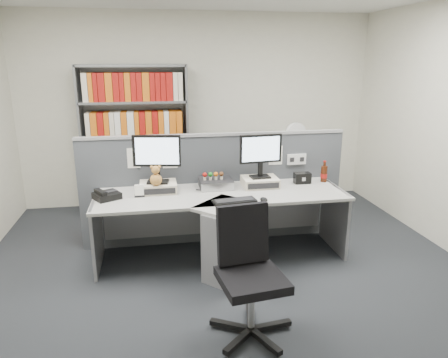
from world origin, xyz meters
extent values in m
plane|color=#2C3034|center=(0.00, 0.00, 0.00)|extent=(5.50, 5.50, 0.00)
cube|color=silver|center=(0.00, 2.75, 1.35)|extent=(5.00, 0.04, 2.70)
cube|color=#484C52|center=(0.00, 1.25, 0.62)|extent=(3.00, 0.05, 1.25)
cube|color=#A5A5AB|center=(0.00, 1.25, 1.26)|extent=(3.00, 0.07, 0.03)
cube|color=white|center=(0.95, 1.22, 0.95)|extent=(0.22, 0.04, 0.12)
cube|color=white|center=(-0.90, 1.22, 1.05)|extent=(0.16, 0.00, 0.22)
cube|color=white|center=(-0.50, 1.22, 1.05)|extent=(0.16, 0.00, 0.22)
cube|color=white|center=(0.70, 1.22, 1.05)|extent=(0.16, 0.00, 0.22)
cube|color=#ADACA6|center=(0.00, 0.82, 0.70)|extent=(2.60, 0.80, 0.03)
cube|color=#ADACA6|center=(0.00, 0.42, 0.70)|extent=(0.74, 0.74, 0.03)
cube|color=gray|center=(0.00, 0.30, 0.34)|extent=(0.57, 0.57, 0.69)
cube|color=gray|center=(-1.28, 0.82, 0.36)|extent=(0.03, 0.70, 0.72)
cube|color=gray|center=(1.28, 0.82, 0.36)|extent=(0.03, 0.70, 0.72)
cube|color=gray|center=(0.00, 1.18, 0.35)|extent=(2.50, 0.02, 0.45)
cube|color=beige|center=(-0.64, 0.98, 0.77)|extent=(0.38, 0.30, 0.10)
cube|color=black|center=(-0.64, 0.83, 0.77)|extent=(0.34, 0.01, 0.06)
cube|color=beige|center=(0.46, 0.98, 0.77)|extent=(0.38, 0.30, 0.10)
cube|color=black|center=(0.46, 0.83, 0.77)|extent=(0.34, 0.01, 0.06)
cube|color=black|center=(-0.64, 0.98, 0.83)|extent=(0.24, 0.19, 0.02)
cube|color=black|center=(-0.64, 0.98, 0.92)|extent=(0.05, 0.04, 0.18)
cube|color=black|center=(-0.64, 0.98, 1.16)|extent=(0.49, 0.12, 0.32)
cube|color=#CBE3FD|center=(-0.64, 0.96, 1.16)|extent=(0.44, 0.08, 0.28)
cube|color=black|center=(0.46, 0.98, 0.83)|extent=(0.22, 0.17, 0.02)
cube|color=black|center=(0.46, 0.98, 0.91)|extent=(0.05, 0.03, 0.17)
cube|color=black|center=(0.46, 0.98, 1.14)|extent=(0.47, 0.08, 0.31)
cube|color=#CBE3FD|center=(0.46, 0.96, 1.14)|extent=(0.42, 0.04, 0.26)
cube|color=black|center=(-0.03, 1.03, 0.77)|extent=(0.35, 0.31, 0.09)
cube|color=silver|center=(-0.03, 0.87, 0.77)|extent=(0.35, 0.01, 0.09)
cylinder|color=beige|center=(-0.15, 1.01, 0.83)|extent=(0.03, 0.03, 0.03)
sphere|color=#A5140F|center=(-0.15, 1.01, 0.87)|extent=(0.05, 0.05, 0.05)
cylinder|color=beige|center=(-0.09, 1.01, 0.83)|extent=(0.03, 0.03, 0.03)
sphere|color=#19721E|center=(-0.09, 1.01, 0.87)|extent=(0.05, 0.05, 0.05)
cylinder|color=beige|center=(-0.03, 1.01, 0.83)|extent=(0.03, 0.03, 0.03)
sphere|color=orange|center=(-0.03, 1.01, 0.87)|extent=(0.05, 0.05, 0.05)
cylinder|color=beige|center=(0.03, 1.01, 0.83)|extent=(0.03, 0.03, 0.03)
sphere|color=#593319|center=(0.03, 1.01, 0.87)|extent=(0.05, 0.05, 0.05)
cube|color=black|center=(0.08, 0.51, 0.73)|extent=(0.44, 0.22, 0.02)
cube|color=black|center=(0.08, 0.51, 0.75)|extent=(0.39, 0.16, 0.01)
ellipsoid|color=black|center=(0.36, 0.47, 0.74)|extent=(0.07, 0.11, 0.04)
cube|color=black|center=(-1.15, 0.83, 0.75)|extent=(0.31, 0.30, 0.06)
cube|color=black|center=(-1.21, 0.80, 0.80)|extent=(0.14, 0.19, 0.04)
cube|color=black|center=(-1.11, 0.86, 0.79)|extent=(0.12, 0.11, 0.01)
cube|color=black|center=(-0.84, 0.85, 0.73)|extent=(0.10, 0.06, 0.02)
cube|color=white|center=(-0.84, 0.83, 0.79)|extent=(0.09, 0.04, 0.10)
cube|color=white|center=(-0.84, 0.87, 0.79)|extent=(0.09, 0.04, 0.10)
sphere|color=#B57F3C|center=(-0.66, 0.88, 0.88)|extent=(0.12, 0.12, 0.12)
sphere|color=#B57F3C|center=(-0.66, 0.88, 0.98)|extent=(0.08, 0.08, 0.08)
sphere|color=#B57F3C|center=(-0.70, 0.88, 1.01)|extent=(0.03, 0.03, 0.03)
sphere|color=#B57F3C|center=(-0.62, 0.88, 1.01)|extent=(0.03, 0.03, 0.03)
cube|color=black|center=(0.95, 1.01, 0.78)|extent=(0.18, 0.10, 0.12)
cylinder|color=#3F190A|center=(1.22, 1.03, 0.81)|extent=(0.07, 0.07, 0.18)
cylinder|color=#A5140F|center=(1.22, 1.03, 0.79)|extent=(0.07, 0.07, 0.05)
cylinder|color=#3F190A|center=(1.22, 1.03, 0.93)|extent=(0.03, 0.03, 0.05)
cylinder|color=#A5140F|center=(1.22, 1.03, 0.96)|extent=(0.03, 0.03, 0.01)
cube|color=slate|center=(-1.59, 2.45, 1.00)|extent=(0.03, 0.40, 2.00)
cube|color=slate|center=(-0.21, 2.45, 1.00)|extent=(0.03, 0.40, 2.00)
cube|color=slate|center=(-0.90, 2.64, 1.00)|extent=(1.40, 0.02, 2.00)
cube|color=slate|center=(-0.90, 2.45, 0.02)|extent=(1.38, 0.40, 0.03)
cube|color=slate|center=(-0.90, 2.45, 0.52)|extent=(1.38, 0.40, 0.03)
cube|color=slate|center=(-0.90, 2.45, 1.02)|extent=(1.38, 0.40, 0.03)
cube|color=slate|center=(-0.90, 2.45, 1.52)|extent=(1.38, 0.40, 0.03)
cube|color=slate|center=(-0.90, 2.45, 1.98)|extent=(1.38, 0.40, 0.03)
cube|color=#A5140F|center=(-0.90, 2.42, 0.22)|extent=(1.24, 0.28, 0.36)
cube|color=orange|center=(-0.90, 2.42, 0.72)|extent=(1.24, 0.28, 0.36)
cube|color=beige|center=(-0.90, 2.42, 1.21)|extent=(1.24, 0.28, 0.36)
cube|color=white|center=(-0.90, 2.42, 1.71)|extent=(1.24, 0.28, 0.36)
cube|color=slate|center=(1.20, 2.00, 0.35)|extent=(0.45, 0.60, 0.70)
cube|color=black|center=(1.20, 1.70, 0.52)|extent=(0.40, 0.02, 0.28)
cube|color=black|center=(1.20, 1.70, 0.20)|extent=(0.40, 0.02, 0.28)
cylinder|color=white|center=(1.20, 2.00, 0.72)|extent=(0.20, 0.20, 0.03)
cylinder|color=white|center=(1.20, 2.00, 0.83)|extent=(0.03, 0.03, 0.20)
cylinder|color=white|center=(1.20, 1.98, 1.09)|extent=(0.32, 0.17, 0.33)
cylinder|color=silver|center=(1.20, 2.01, 1.09)|extent=(0.32, 0.16, 0.33)
cylinder|color=silver|center=(0.00, -0.55, 0.25)|extent=(0.05, 0.05, 0.41)
cube|color=black|center=(0.00, -0.55, 0.48)|extent=(0.52, 0.52, 0.07)
cube|color=black|center=(-0.03, -0.34, 0.76)|extent=(0.42, 0.16, 0.47)
cube|color=black|center=(0.18, -0.53, 0.05)|extent=(0.31, 0.09, 0.04)
cylinder|color=black|center=(0.30, -0.51, 0.03)|extent=(0.05, 0.05, 0.03)
cube|color=black|center=(0.04, -0.37, 0.05)|extent=(0.11, 0.31, 0.04)
cylinder|color=black|center=(0.06, -0.25, 0.03)|extent=(0.05, 0.05, 0.03)
cube|color=black|center=(-0.16, -0.46, 0.05)|extent=(0.29, 0.19, 0.04)
cylinder|color=black|center=(-0.27, -0.41, 0.03)|extent=(0.05, 0.05, 0.03)
cube|color=black|center=(-0.13, -0.68, 0.05)|extent=(0.26, 0.25, 0.04)
cylinder|color=black|center=(-0.22, -0.76, 0.03)|extent=(0.05, 0.05, 0.03)
cube|color=black|center=(0.08, -0.72, 0.05)|extent=(0.18, 0.30, 0.04)
cylinder|color=black|center=(0.13, -0.83, 0.03)|extent=(0.05, 0.05, 0.03)
camera|label=1|loc=(-0.68, -3.25, 2.06)|focal=33.38mm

